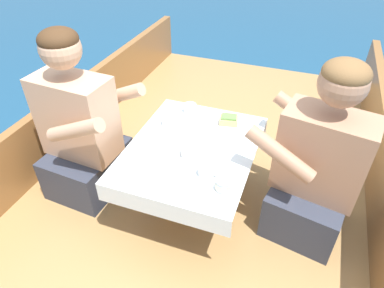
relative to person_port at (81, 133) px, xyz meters
name	(u,v)px	position (x,y,z in m)	size (l,w,h in m)	color
ground_plane	(197,222)	(0.62, 0.18, -0.70)	(60.00, 60.00, 0.00)	navy
boat_deck	(198,206)	(0.62, 0.18, -0.54)	(2.03, 3.73, 0.31)	#A87F4C
gunwale_port	(55,130)	(-0.37, 0.18, -0.19)	(0.06, 3.73, 0.40)	#936033
cockpit_table	(192,153)	(0.62, 0.08, -0.03)	(0.64, 0.81, 0.39)	#B2B2B7
person_port	(81,133)	(0.00, 0.00, 0.00)	(0.54, 0.47, 0.96)	#333847
person_starboard	(317,169)	(1.24, 0.14, -0.01)	(0.58, 0.52, 0.94)	#333847
plate_sandwich	(229,124)	(0.74, 0.34, 0.01)	(0.21, 0.21, 0.01)	white
plate_bread	(142,160)	(0.43, -0.10, 0.01)	(0.21, 0.21, 0.01)	white
sandwich	(229,120)	(0.74, 0.34, 0.04)	(0.11, 0.09, 0.05)	tan
bowl_port_near	(195,151)	(0.65, 0.03, 0.03)	(0.14, 0.14, 0.04)	white
bowl_starboard_near	(173,120)	(0.44, 0.24, 0.03)	(0.12, 0.12, 0.04)	white
coffee_cup_port	(206,171)	(0.76, -0.10, 0.04)	(0.10, 0.07, 0.06)	white
coffee_cup_starboard	(190,108)	(0.49, 0.39, 0.04)	(0.10, 0.07, 0.05)	white
tin_can	(223,186)	(0.85, -0.17, 0.04)	(0.07, 0.07, 0.05)	silver
utensil_knife_port	(194,135)	(0.59, 0.18, 0.01)	(0.12, 0.14, 0.00)	silver
utensil_spoon_starboard	(176,160)	(0.58, -0.05, 0.01)	(0.06, 0.17, 0.01)	silver
utensil_fork_port	(138,176)	(0.46, -0.22, 0.01)	(0.05, 0.17, 0.00)	silver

